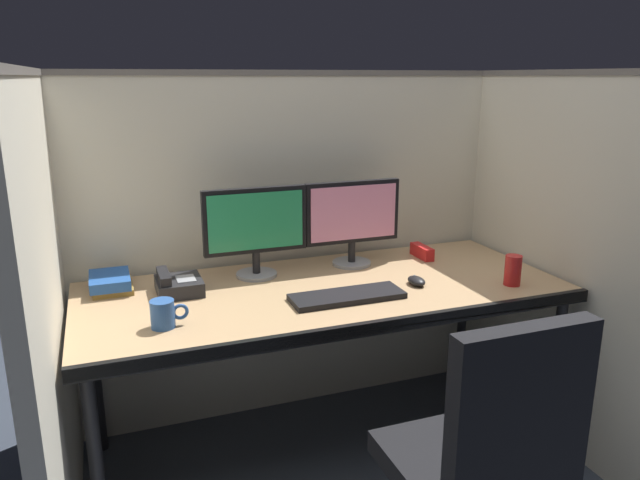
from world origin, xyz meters
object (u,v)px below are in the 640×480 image
computer_mouse (416,281)px  red_stapler (422,252)px  monitor_left (255,226)px  desk (325,299)px  keyboard_main (347,296)px  book_stack (111,282)px  soda_can (513,270)px  desk_phone (178,285)px  monitor_right (352,217)px  coffee_mug (164,314)px

computer_mouse → red_stapler: 0.39m
monitor_left → desk: bearing=-47.2°
keyboard_main → book_stack: size_ratio=1.95×
book_stack → soda_can: 1.59m
desk_phone → soda_can: soda_can is taller
monitor_right → soda_can: bearing=-43.5°
monitor_left → keyboard_main: (0.25, -0.38, -0.20)m
computer_mouse → soda_can: (0.36, -0.13, 0.04)m
monitor_left → soda_can: 1.05m
computer_mouse → soda_can: 0.39m
coffee_mug → desk_phone: bearing=74.9°
desk → keyboard_main: keyboard_main is taller
computer_mouse → desk_phone: size_ratio=0.51×
monitor_left → keyboard_main: size_ratio=1.00×
desk → monitor_left: size_ratio=4.42×
monitor_right → keyboard_main: monitor_right is taller
keyboard_main → coffee_mug: coffee_mug is taller
desk → monitor_left: 0.42m
keyboard_main → desk: bearing=102.7°
monitor_left → computer_mouse: bearing=-30.0°
keyboard_main → red_stapler: red_stapler is taller
monitor_left → coffee_mug: bearing=-135.9°
soda_can → computer_mouse: bearing=159.9°
book_stack → coffee_mug: size_ratio=1.75×
monitor_left → soda_can: monitor_left is taller
monitor_right → book_stack: size_ratio=1.95×
monitor_right → book_stack: 1.03m
desk → book_stack: book_stack is taller
keyboard_main → desk_phone: bearing=153.8°
monitor_left → computer_mouse: (0.57, -0.33, -0.20)m
red_stapler → soda_can: 0.48m
monitor_right → red_stapler: bearing=-2.3°
desk → soda_can: 0.76m
desk → coffee_mug: bearing=-164.8°
coffee_mug → soda_can: (1.35, -0.05, 0.01)m
desk → keyboard_main: (0.03, -0.14, 0.06)m
monitor_left → soda_can: bearing=-26.4°
desk → soda_can: bearing=-17.6°
soda_can → desk_phone: bearing=163.7°
monitor_right → monitor_left: bearing=-179.0°
monitor_left → coffee_mug: 0.61m
red_stapler → desk_phone: bearing=-175.7°
computer_mouse → book_stack: bearing=162.4°
red_stapler → coffee_mug: (-1.20, -0.40, 0.02)m
computer_mouse → desk_phone: bearing=165.2°
keyboard_main → book_stack: 0.92m
monitor_right → computer_mouse: (0.14, -0.34, -0.20)m
keyboard_main → desk_phone: (-0.59, 0.29, 0.02)m
desk → desk_phone: size_ratio=10.00×
book_stack → monitor_right: bearing=-1.4°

